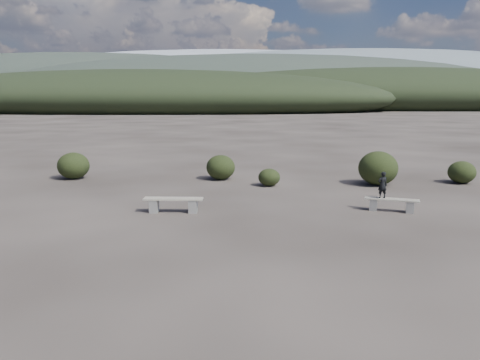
{
  "coord_description": "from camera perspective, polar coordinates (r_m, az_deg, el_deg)",
  "views": [
    {
      "loc": [
        -0.25,
        -10.01,
        3.59
      ],
      "look_at": [
        -0.59,
        3.5,
        1.1
      ],
      "focal_mm": 35.0,
      "sensor_mm": 36.0,
      "label": 1
    }
  ],
  "objects": [
    {
      "name": "shrub_c",
      "position": [
        18.53,
        3.58,
        0.33
      ],
      "size": [
        0.86,
        0.86,
        0.69
      ],
      "primitive_type": "ellipsoid",
      "color": "black",
      "rests_on": "ground"
    },
    {
      "name": "ground",
      "position": [
        10.64,
        2.74,
        -9.29
      ],
      "size": [
        1200.0,
        1200.0,
        0.0
      ],
      "primitive_type": "plane",
      "color": "black",
      "rests_on": "ground"
    },
    {
      "name": "bench_left",
      "position": [
        14.51,
        -8.11,
        -2.87
      ],
      "size": [
        1.81,
        0.38,
        0.45
      ],
      "rotation": [
        0.0,
        0.0,
        -0.0
      ],
      "color": "slate",
      "rests_on": "ground"
    },
    {
      "name": "mountain_ridges",
      "position": [
        349.22,
        0.28,
        11.61
      ],
      "size": [
        500.0,
        400.0,
        56.0
      ],
      "color": "black",
      "rests_on": "ground"
    },
    {
      "name": "shrub_d",
      "position": [
        19.45,
        16.48,
        1.4
      ],
      "size": [
        1.55,
        1.55,
        1.36
      ],
      "primitive_type": "ellipsoid",
      "color": "black",
      "rests_on": "ground"
    },
    {
      "name": "shrub_f",
      "position": [
        21.28,
        -19.65,
        1.66
      ],
      "size": [
        1.34,
        1.34,
        1.13
      ],
      "primitive_type": "ellipsoid",
      "color": "black",
      "rests_on": "ground"
    },
    {
      "name": "seated_person",
      "position": [
        15.11,
        16.97,
        -0.58
      ],
      "size": [
        0.34,
        0.26,
        0.83
      ],
      "primitive_type": "imported",
      "rotation": [
        0.0,
        0.0,
        3.37
      ],
      "color": "black",
      "rests_on": "bench_right"
    },
    {
      "name": "shrub_b",
      "position": [
        19.89,
        -2.37,
        1.56
      ],
      "size": [
        1.22,
        1.22,
        1.05
      ],
      "primitive_type": "ellipsoid",
      "color": "black",
      "rests_on": "ground"
    },
    {
      "name": "bench_right",
      "position": [
        15.22,
        17.99,
        -2.77
      ],
      "size": [
        1.65,
        0.79,
        0.41
      ],
      "rotation": [
        0.0,
        0.0,
        -0.29
      ],
      "color": "slate",
      "rests_on": "ground"
    },
    {
      "name": "shrub_e",
      "position": [
        21.07,
        25.42,
        0.86
      ],
      "size": [
        1.09,
        1.09,
        0.91
      ],
      "primitive_type": "ellipsoid",
      "color": "black",
      "rests_on": "ground"
    }
  ]
}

